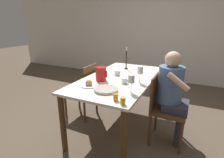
{
  "coord_description": "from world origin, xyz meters",
  "views": [
    {
      "loc": [
        0.92,
        -2.16,
        1.51
      ],
      "look_at": [
        0.0,
        -0.26,
        0.83
      ],
      "focal_mm": 28.0,
      "sensor_mm": 36.0,
      "label": 1
    }
  ],
  "objects_px": {
    "chair_person_side": "(163,107)",
    "person_seated": "(173,91)",
    "teacup_near_person": "(124,81)",
    "candlestick_tall": "(126,61)",
    "jam_jar_amber": "(116,97)",
    "wine_glass_water": "(140,71)",
    "teacup_across": "(117,73)",
    "bread_plate": "(89,84)",
    "wine_glass_juice": "(131,80)",
    "serving_tray": "(106,90)",
    "red_pitcher": "(101,74)",
    "chair_opposite": "(84,89)",
    "jam_jar_red": "(123,101)"
  },
  "relations": [
    {
      "from": "red_pitcher",
      "to": "candlestick_tall",
      "type": "relative_size",
      "value": 0.52
    },
    {
      "from": "chair_person_side",
      "to": "chair_opposite",
      "type": "distance_m",
      "value": 1.28
    },
    {
      "from": "wine_glass_water",
      "to": "candlestick_tall",
      "type": "relative_size",
      "value": 0.6
    },
    {
      "from": "bread_plate",
      "to": "red_pitcher",
      "type": "bearing_deg",
      "value": 83.78
    },
    {
      "from": "red_pitcher",
      "to": "jam_jar_red",
      "type": "xyz_separation_m",
      "value": [
        0.53,
        -0.54,
        -0.05
      ]
    },
    {
      "from": "wine_glass_juice",
      "to": "bread_plate",
      "type": "bearing_deg",
      "value": -177.72
    },
    {
      "from": "wine_glass_juice",
      "to": "teacup_near_person",
      "type": "xyz_separation_m",
      "value": [
        -0.18,
        0.25,
        -0.12
      ]
    },
    {
      "from": "person_seated",
      "to": "wine_glass_juice",
      "type": "relative_size",
      "value": 5.85
    },
    {
      "from": "chair_opposite",
      "to": "person_seated",
      "type": "relative_size",
      "value": 0.75
    },
    {
      "from": "bread_plate",
      "to": "wine_glass_juice",
      "type": "bearing_deg",
      "value": 2.28
    },
    {
      "from": "red_pitcher",
      "to": "jam_jar_amber",
      "type": "distance_m",
      "value": 0.66
    },
    {
      "from": "person_seated",
      "to": "red_pitcher",
      "type": "bearing_deg",
      "value": -76.86
    },
    {
      "from": "wine_glass_water",
      "to": "wine_glass_juice",
      "type": "relative_size",
      "value": 1.05
    },
    {
      "from": "wine_glass_water",
      "to": "teacup_near_person",
      "type": "relative_size",
      "value": 1.73
    },
    {
      "from": "wine_glass_water",
      "to": "jam_jar_red",
      "type": "height_order",
      "value": "wine_glass_water"
    },
    {
      "from": "chair_opposite",
      "to": "jam_jar_amber",
      "type": "bearing_deg",
      "value": -129.88
    },
    {
      "from": "chair_person_side",
      "to": "wine_glass_juice",
      "type": "bearing_deg",
      "value": -37.14
    },
    {
      "from": "wine_glass_water",
      "to": "teacup_across",
      "type": "distance_m",
      "value": 0.45
    },
    {
      "from": "jam_jar_amber",
      "to": "bread_plate",
      "type": "bearing_deg",
      "value": 152.92
    },
    {
      "from": "bread_plate",
      "to": "jam_jar_amber",
      "type": "distance_m",
      "value": 0.52
    },
    {
      "from": "serving_tray",
      "to": "candlestick_tall",
      "type": "xyz_separation_m",
      "value": [
        -0.15,
        1.02,
        0.13
      ]
    },
    {
      "from": "person_seated",
      "to": "teacup_across",
      "type": "relative_size",
      "value": 9.64
    },
    {
      "from": "chair_person_side",
      "to": "jam_jar_amber",
      "type": "distance_m",
      "value": 0.83
    },
    {
      "from": "red_pitcher",
      "to": "teacup_near_person",
      "type": "xyz_separation_m",
      "value": [
        0.32,
        0.02,
        -0.06
      ]
    },
    {
      "from": "jam_jar_amber",
      "to": "candlestick_tall",
      "type": "bearing_deg",
      "value": 106.65
    },
    {
      "from": "wine_glass_juice",
      "to": "serving_tray",
      "type": "distance_m",
      "value": 0.31
    },
    {
      "from": "teacup_near_person",
      "to": "bread_plate",
      "type": "xyz_separation_m",
      "value": [
        -0.35,
        -0.27,
        -0.01
      ]
    },
    {
      "from": "person_seated",
      "to": "candlestick_tall",
      "type": "height_order",
      "value": "person_seated"
    },
    {
      "from": "teacup_near_person",
      "to": "teacup_across",
      "type": "xyz_separation_m",
      "value": [
        -0.23,
        0.29,
        0.0
      ]
    },
    {
      "from": "chair_person_side",
      "to": "red_pitcher",
      "type": "xyz_separation_m",
      "value": [
        -0.81,
        -0.17,
        0.38
      ]
    },
    {
      "from": "wine_glass_juice",
      "to": "candlestick_tall",
      "type": "relative_size",
      "value": 0.57
    },
    {
      "from": "jam_jar_amber",
      "to": "jam_jar_red",
      "type": "xyz_separation_m",
      "value": [
        0.1,
        -0.05,
        0.0
      ]
    },
    {
      "from": "jam_jar_red",
      "to": "bread_plate",
      "type": "bearing_deg",
      "value": 152.91
    },
    {
      "from": "chair_person_side",
      "to": "person_seated",
      "type": "xyz_separation_m",
      "value": [
        0.08,
        0.03,
        0.23
      ]
    },
    {
      "from": "chair_person_side",
      "to": "jam_jar_red",
      "type": "xyz_separation_m",
      "value": [
        -0.27,
        -0.71,
        0.33
      ]
    },
    {
      "from": "chair_person_side",
      "to": "wine_glass_juice",
      "type": "height_order",
      "value": "wine_glass_juice"
    },
    {
      "from": "teacup_across",
      "to": "serving_tray",
      "type": "xyz_separation_m",
      "value": [
        0.14,
        -0.61,
        -0.02
      ]
    },
    {
      "from": "chair_person_side",
      "to": "serving_tray",
      "type": "bearing_deg",
      "value": -50.66
    },
    {
      "from": "chair_opposite",
      "to": "jam_jar_red",
      "type": "relative_size",
      "value": 12.54
    },
    {
      "from": "teacup_near_person",
      "to": "candlestick_tall",
      "type": "bearing_deg",
      "value": 109.53
    },
    {
      "from": "red_pitcher",
      "to": "wine_glass_water",
      "type": "distance_m",
      "value": 0.51
    },
    {
      "from": "chair_person_side",
      "to": "wine_glass_juice",
      "type": "xyz_separation_m",
      "value": [
        -0.31,
        -0.4,
        0.44
      ]
    },
    {
      "from": "red_pitcher",
      "to": "teacup_across",
      "type": "distance_m",
      "value": 0.33
    },
    {
      "from": "person_seated",
      "to": "teacup_across",
      "type": "height_order",
      "value": "person_seated"
    },
    {
      "from": "candlestick_tall",
      "to": "jam_jar_amber",
      "type": "bearing_deg",
      "value": -73.35
    },
    {
      "from": "wine_glass_water",
      "to": "teacup_across",
      "type": "relative_size",
      "value": 1.73
    },
    {
      "from": "person_seated",
      "to": "wine_glass_water",
      "type": "relative_size",
      "value": 5.58
    },
    {
      "from": "wine_glass_juice",
      "to": "serving_tray",
      "type": "xyz_separation_m",
      "value": [
        -0.27,
        -0.07,
        -0.13
      ]
    },
    {
      "from": "chair_person_side",
      "to": "bread_plate",
      "type": "height_order",
      "value": "chair_person_side"
    },
    {
      "from": "red_pitcher",
      "to": "bread_plate",
      "type": "xyz_separation_m",
      "value": [
        -0.03,
        -0.25,
        -0.07
      ]
    }
  ]
}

